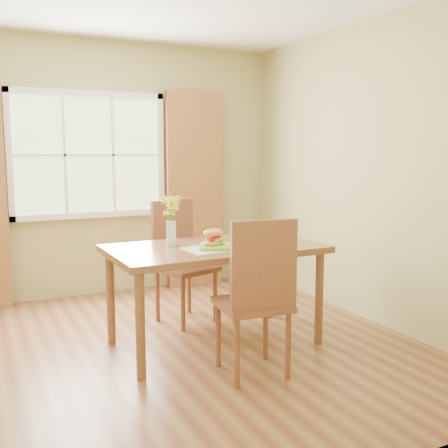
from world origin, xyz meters
TOP-DOWN VIEW (x-y plane):
  - room at (0.00, 0.00)m, footprint 4.24×3.84m
  - window at (0.00, 1.87)m, footprint 1.62×0.06m
  - curtain_right at (1.15, 1.78)m, footprint 0.65×0.08m
  - dining_table at (0.57, -0.03)m, footprint 1.67×0.96m
  - chair_near at (0.56, -0.74)m, footprint 0.50×0.50m
  - chair_far at (0.54, 0.69)m, footprint 0.57×0.57m
  - placemat at (0.50, -0.16)m, footprint 0.48×0.37m
  - plate at (0.52, -0.15)m, footprint 0.33×0.33m
  - croissant_sandwich at (0.51, -0.13)m, footprint 0.21×0.17m
  - water_glass at (0.85, -0.12)m, footprint 0.09×0.09m
  - flower_vase at (0.27, 0.14)m, footprint 0.16×0.16m

SIDE VIEW (x-z plane):
  - chair_far at x=0.54m, z-range 0.05..1.16m
  - chair_near at x=0.56m, z-range 0.05..1.16m
  - dining_table at x=0.57m, z-range 0.32..1.12m
  - placemat at x=0.50m, z-range 0.80..0.81m
  - plate at x=0.52m, z-range 0.81..0.82m
  - water_glass at x=0.85m, z-range 0.80..0.93m
  - croissant_sandwich at x=0.51m, z-range 0.82..0.96m
  - flower_vase at x=0.27m, z-range 0.85..1.25m
  - curtain_right at x=1.15m, z-range 0.00..2.20m
  - room at x=0.00m, z-range -0.02..2.72m
  - window at x=0.00m, z-range 0.84..2.16m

